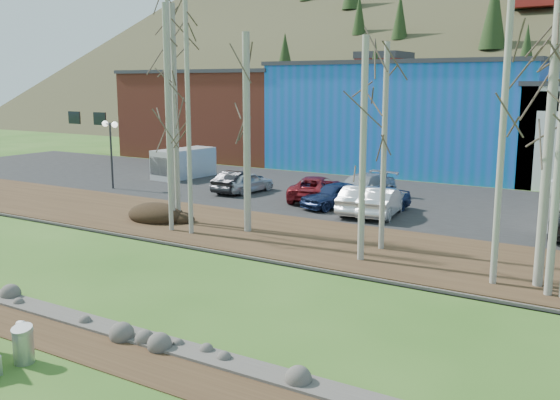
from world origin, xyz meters
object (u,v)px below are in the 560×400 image
Objects in this scene: car_2 at (316,188)px; car_3 at (362,188)px; car_1 at (238,181)px; car_5 at (382,201)px; seagull at (21,324)px; van_grey at (182,163)px; street_lamp at (110,136)px; car_0 at (247,182)px; litter_bin at (23,346)px; car_4 at (376,199)px; car_8 at (362,199)px; car_9 at (335,195)px.

car_2 is 2.60m from car_3.
car_5 reaches higher than car_1.
seagull is 27.16m from van_grey.
street_lamp reaches higher than car_3.
car_0 is 7.73m from van_grey.
car_2 reaches higher than litter_bin.
litter_bin is 2.19m from seagull.
seagull is at bearing 81.39° from car_2.
car_3 reaches higher than car_2.
street_lamp is 15.95m from car_3.
litter_bin is 25.13m from street_lamp.
car_2 is 1.13× the size of car_5.
car_2 is at bearing -151.61° from car_3.
litter_bin is 1.85× the size of seagull.
litter_bin is at bearing -71.01° from car_4.
car_4 is (9.03, -1.37, 0.04)m from car_0.
car_2 is at bearing 30.56° from street_lamp.
car_8 is (9.01, -1.81, 0.07)m from car_1.
car_9 is (-2.93, 0.59, -0.04)m from car_5.
car_9 is at bearing 168.18° from car_1.
car_1 is at bearing -19.53° from car_8.
van_grey is (0.74, 5.80, -2.32)m from street_lamp.
litter_bin is 0.17× the size of car_2.
litter_bin is 20.54m from car_4.
car_0 is 8.71m from car_8.
litter_bin is 0.21× the size of car_9.
car_4 is 0.92× the size of car_8.
car_3 reaches higher than seagull.
car_2 is 4.53m from car_4.
van_grey is at bearing -12.44° from car_0.
van_grey is (-16.30, 3.95, 0.32)m from car_4.
car_4 reaches higher than car_1.
car_5 is (10.10, -1.81, 0.07)m from car_1.
van_grey is at bearing -175.44° from car_9.
seagull is at bearing -53.16° from van_grey.
van_grey reaches higher than car_5.
car_0 is (8.01, 3.22, -2.68)m from street_lamp.
car_8 reaches higher than car_1.
car_1 is at bearing -164.12° from car_3.
car_8 is (-1.08, 0.00, 0.00)m from car_5.
seagull is at bearing 76.46° from car_8.
car_3 is (15.17, 4.21, -2.57)m from street_lamp.
car_3 is at bearing 98.08° from car_9.
car_9 is (-0.08, 19.30, 0.64)m from seagull.
car_1 is at bearing -18.33° from car_5.
seagull is 21.75m from car_0.
car_2 reaches higher than car_1.
car_1 is at bearing 124.22° from seagull.
car_3 is 1.10× the size of van_grey.
street_lamp is 0.97× the size of car_5.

